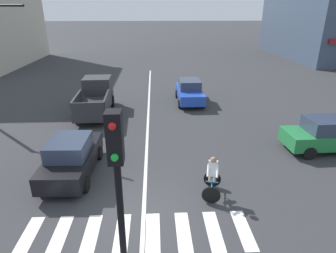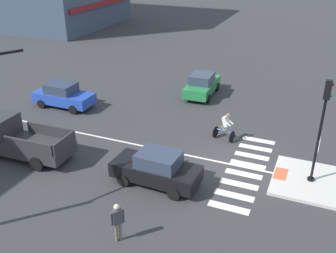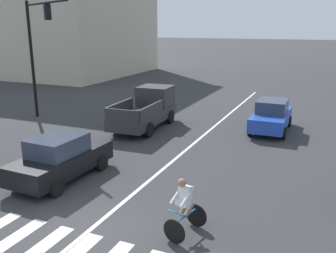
{
  "view_description": "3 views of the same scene",
  "coord_description": "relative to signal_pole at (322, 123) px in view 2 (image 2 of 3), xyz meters",
  "views": [
    {
      "loc": [
        0.61,
        -7.86,
        6.46
      ],
      "look_at": [
        1.21,
        4.73,
        1.25
      ],
      "focal_mm": 30.93,
      "sensor_mm": 36.0,
      "label": 1
    },
    {
      "loc": [
        -16.62,
        -3.62,
        10.34
      ],
      "look_at": [
        0.19,
        3.46,
        1.47
      ],
      "focal_mm": 41.36,
      "sensor_mm": 36.0,
      "label": 2
    },
    {
      "loc": [
        5.78,
        -7.29,
        5.44
      ],
      "look_at": [
        0.23,
        5.41,
        1.66
      ],
      "focal_mm": 39.78,
      "sensor_mm": 36.0,
      "label": 3
    }
  ],
  "objects": [
    {
      "name": "signal_pole",
      "position": [
        0.0,
        0.0,
        0.0
      ],
      "size": [
        0.44,
        0.38,
        4.92
      ],
      "color": "black",
      "rests_on": "traffic_island"
    },
    {
      "name": "pedestrian_at_curb_left",
      "position": [
        -6.88,
        6.41,
        -2.13
      ],
      "size": [
        0.43,
        0.4,
        1.67
      ],
      "color": "#6B6051",
      "rests_on": "ground"
    },
    {
      "name": "traffic_island",
      "position": [
        0.0,
        0.01,
        -3.04
      ],
      "size": [
        3.56,
        3.44,
        0.15
      ],
      "primitive_type": "cube",
      "color": "beige",
      "rests_on": "ground"
    },
    {
      "name": "cyclist",
      "position": [
        2.63,
        4.89,
        -2.24
      ],
      "size": [
        0.89,
        1.21,
        1.68
      ],
      "color": "black",
      "rests_on": "ground"
    },
    {
      "name": "crosswalk_stripe_e",
      "position": [
        0.47,
        3.06,
        -3.11
      ],
      "size": [
        0.44,
        1.8,
        0.01
      ],
      "primitive_type": "cube",
      "color": "silver",
      "rests_on": "ground"
    },
    {
      "name": "car_black_westbound_near",
      "position": [
        -2.83,
        6.65,
        -2.3
      ],
      "size": [
        1.94,
        4.15,
        1.64
      ],
      "color": "black",
      "rests_on": "ground"
    },
    {
      "name": "lane_centre_line",
      "position": [
        0.16,
        13.9,
        -3.11
      ],
      "size": [
        0.14,
        28.0,
        0.01
      ],
      "primitive_type": "cube",
      "color": "silver",
      "rests_on": "ground"
    },
    {
      "name": "ground_plane",
      "position": [
        0.0,
        3.9,
        -3.11
      ],
      "size": [
        300.0,
        300.0,
        0.0
      ],
      "primitive_type": "plane",
      "color": "#333335"
    },
    {
      "name": "crosswalk_stripe_b",
      "position": [
        -2.37,
        3.06,
        -3.11
      ],
      "size": [
        0.44,
        1.8,
        0.01
      ],
      "primitive_type": "cube",
      "color": "silver",
      "rests_on": "ground"
    },
    {
      "name": "crosswalk_stripe_d",
      "position": [
        -0.47,
        3.06,
        -3.11
      ],
      "size": [
        0.44,
        1.8,
        0.01
      ],
      "primitive_type": "cube",
      "color": "silver",
      "rests_on": "ground"
    },
    {
      "name": "pickup_truck_charcoal_westbound_far",
      "position": [
        -3.26,
        14.47,
        -2.13
      ],
      "size": [
        2.2,
        5.17,
        2.08
      ],
      "color": "#2D2D30",
      "rests_on": "ground"
    },
    {
      "name": "crosswalk_stripe_c",
      "position": [
        -1.42,
        3.06,
        -3.11
      ],
      "size": [
        0.44,
        1.8,
        0.01
      ],
      "primitive_type": "cube",
      "color": "silver",
      "rests_on": "ground"
    },
    {
      "name": "car_green_cross_right",
      "position": [
        8.83,
        8.3,
        -2.3
      ],
      "size": [
        4.16,
        1.96,
        1.64
      ],
      "color": "#237A3D",
      "rests_on": "ground"
    },
    {
      "name": "car_blue_eastbound_far",
      "position": [
        3.14,
        16.29,
        -2.3
      ],
      "size": [
        1.85,
        4.1,
        1.64
      ],
      "color": "#2347B7",
      "rests_on": "ground"
    },
    {
      "name": "crosswalk_stripe_f",
      "position": [
        1.42,
        3.06,
        -3.11
      ],
      "size": [
        0.44,
        1.8,
        0.01
      ],
      "primitive_type": "cube",
      "color": "silver",
      "rests_on": "ground"
    },
    {
      "name": "crosswalk_stripe_a",
      "position": [
        -3.32,
        3.06,
        -3.11
      ],
      "size": [
        0.44,
        1.8,
        0.01
      ],
      "primitive_type": "cube",
      "color": "silver",
      "rests_on": "ground"
    },
    {
      "name": "tactile_pad_front",
      "position": [
        0.0,
        1.38,
        -2.96
      ],
      "size": [
        1.1,
        0.6,
        0.01
      ],
      "primitive_type": "cube",
      "color": "#DB5B38",
      "rests_on": "traffic_island"
    },
    {
      "name": "crosswalk_stripe_h",
      "position": [
        3.32,
        3.06,
        -3.11
      ],
      "size": [
        0.44,
        1.8,
        0.01
      ],
      "primitive_type": "cube",
      "color": "silver",
      "rests_on": "ground"
    },
    {
      "name": "crosswalk_stripe_g",
      "position": [
        2.37,
        3.06,
        -3.11
      ],
      "size": [
        0.44,
        1.8,
        0.01
      ],
      "primitive_type": "cube",
      "color": "silver",
      "rests_on": "ground"
    }
  ]
}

